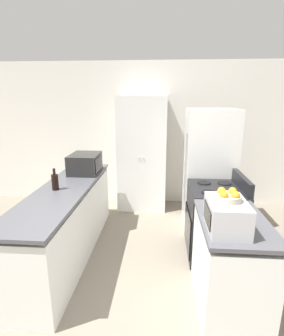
% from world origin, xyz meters
% --- Properties ---
extents(wall_back, '(7.00, 0.06, 2.60)m').
position_xyz_m(wall_back, '(0.00, 3.26, 1.30)').
color(wall_back, silver).
rests_on(wall_back, ground_plane).
extents(counter_left, '(0.60, 2.41, 0.91)m').
position_xyz_m(counter_left, '(-0.92, 1.31, 0.44)').
color(counter_left, silver).
rests_on(counter_left, ground_plane).
extents(counter_right, '(0.60, 0.96, 0.91)m').
position_xyz_m(counter_right, '(0.92, 0.58, 0.44)').
color(counter_right, silver).
rests_on(counter_right, ground_plane).
extents(pantry_cabinet, '(0.85, 0.59, 1.99)m').
position_xyz_m(pantry_cabinet, '(-0.08, 2.93, 1.00)').
color(pantry_cabinet, silver).
rests_on(pantry_cabinet, ground_plane).
extents(stove, '(0.66, 0.73, 1.07)m').
position_xyz_m(stove, '(0.94, 1.45, 0.46)').
color(stove, black).
rests_on(stove, ground_plane).
extents(refrigerator, '(0.72, 0.70, 1.82)m').
position_xyz_m(refrigerator, '(0.97, 2.21, 0.91)').
color(refrigerator, white).
rests_on(refrigerator, ground_plane).
extents(microwave, '(0.41, 0.51, 0.28)m').
position_xyz_m(microwave, '(-0.85, 2.00, 1.04)').
color(microwave, black).
rests_on(microwave, counter_left).
extents(wine_bottle, '(0.08, 0.08, 0.26)m').
position_xyz_m(wine_bottle, '(-0.99, 1.24, 1.01)').
color(wine_bottle, black).
rests_on(wine_bottle, counter_left).
extents(toaster_oven, '(0.31, 0.44, 0.25)m').
position_xyz_m(toaster_oven, '(0.80, 0.40, 1.03)').
color(toaster_oven, '#B2B2B7').
rests_on(toaster_oven, counter_right).
extents(fruit_bowl, '(0.21, 0.21, 0.10)m').
position_xyz_m(fruit_bowl, '(0.80, 0.41, 1.20)').
color(fruit_bowl, '#B2A893').
rests_on(fruit_bowl, toaster_oven).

